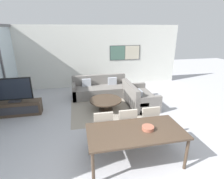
{
  "coord_description": "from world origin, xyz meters",
  "views": [
    {
      "loc": [
        -0.95,
        -1.99,
        2.67
      ],
      "look_at": [
        0.03,
        2.76,
        0.95
      ],
      "focal_mm": 28.0,
      "sensor_mm": 36.0,
      "label": 1
    }
  ],
  "objects_px": {
    "sofa_side": "(138,98)",
    "dining_chair_right": "(148,120)",
    "coffee_table": "(106,102)",
    "dining_table": "(136,133)",
    "television": "(13,90)",
    "tv_console": "(17,108)",
    "sofa_main": "(100,89)",
    "dining_chair_centre": "(126,123)",
    "dining_chair_left": "(103,126)",
    "fruit_bowl": "(148,128)"
  },
  "relations": [
    {
      "from": "tv_console",
      "to": "dining_chair_right",
      "type": "height_order",
      "value": "dining_chair_right"
    },
    {
      "from": "dining_chair_centre",
      "to": "coffee_table",
      "type": "bearing_deg",
      "value": 95.32
    },
    {
      "from": "dining_chair_right",
      "to": "coffee_table",
      "type": "bearing_deg",
      "value": 111.69
    },
    {
      "from": "dining_chair_centre",
      "to": "dining_chair_right",
      "type": "xyz_separation_m",
      "value": [
        0.56,
        0.02,
        0.0
      ]
    },
    {
      "from": "fruit_bowl",
      "to": "sofa_main",
      "type": "bearing_deg",
      "value": 96.14
    },
    {
      "from": "dining_chair_right",
      "to": "dining_chair_centre",
      "type": "bearing_deg",
      "value": -177.55
    },
    {
      "from": "sofa_main",
      "to": "dining_chair_centre",
      "type": "relative_size",
      "value": 2.4
    },
    {
      "from": "television",
      "to": "dining_chair_right",
      "type": "xyz_separation_m",
      "value": [
        3.6,
        -2.08,
        -0.33
      ]
    },
    {
      "from": "tv_console",
      "to": "coffee_table",
      "type": "bearing_deg",
      "value": -4.28
    },
    {
      "from": "fruit_bowl",
      "to": "dining_table",
      "type": "bearing_deg",
      "value": 175.23
    },
    {
      "from": "sofa_main",
      "to": "dining_chair_left",
      "type": "height_order",
      "value": "dining_chair_left"
    },
    {
      "from": "television",
      "to": "dining_chair_right",
      "type": "relative_size",
      "value": 1.18
    },
    {
      "from": "tv_console",
      "to": "dining_chair_left",
      "type": "xyz_separation_m",
      "value": [
        2.47,
        -2.11,
        0.29
      ]
    },
    {
      "from": "television",
      "to": "dining_chair_left",
      "type": "distance_m",
      "value": 3.27
    },
    {
      "from": "sofa_side",
      "to": "dining_chair_right",
      "type": "bearing_deg",
      "value": 166.75
    },
    {
      "from": "sofa_main",
      "to": "dining_chair_right",
      "type": "xyz_separation_m",
      "value": [
        0.74,
        -3.21,
        0.25
      ]
    },
    {
      "from": "coffee_table",
      "to": "fruit_bowl",
      "type": "height_order",
      "value": "fruit_bowl"
    },
    {
      "from": "tv_console",
      "to": "sofa_main",
      "type": "distance_m",
      "value": 3.08
    },
    {
      "from": "tv_console",
      "to": "dining_chair_centre",
      "type": "bearing_deg",
      "value": -34.65
    },
    {
      "from": "television",
      "to": "coffee_table",
      "type": "xyz_separation_m",
      "value": [
        2.86,
        -0.21,
        -0.56
      ]
    },
    {
      "from": "dining_chair_left",
      "to": "sofa_side",
      "type": "bearing_deg",
      "value": 51.62
    },
    {
      "from": "sofa_side",
      "to": "coffee_table",
      "type": "bearing_deg",
      "value": 95.57
    },
    {
      "from": "tv_console",
      "to": "television",
      "type": "distance_m",
      "value": 0.62
    },
    {
      "from": "tv_console",
      "to": "dining_table",
      "type": "height_order",
      "value": "dining_table"
    },
    {
      "from": "dining_chair_right",
      "to": "fruit_bowl",
      "type": "height_order",
      "value": "dining_chair_right"
    },
    {
      "from": "tv_console",
      "to": "sofa_side",
      "type": "xyz_separation_m",
      "value": [
        4.07,
        -0.1,
        0.04
      ]
    },
    {
      "from": "coffee_table",
      "to": "dining_table",
      "type": "xyz_separation_m",
      "value": [
        0.18,
        -2.55,
        0.39
      ]
    },
    {
      "from": "television",
      "to": "sofa_side",
      "type": "height_order",
      "value": "television"
    },
    {
      "from": "television",
      "to": "fruit_bowl",
      "type": "bearing_deg",
      "value": -40.28
    },
    {
      "from": "dining_chair_right",
      "to": "dining_table",
      "type": "bearing_deg",
      "value": -129.46
    },
    {
      "from": "dining_table",
      "to": "television",
      "type": "bearing_deg",
      "value": 137.72
    },
    {
      "from": "tv_console",
      "to": "fruit_bowl",
      "type": "bearing_deg",
      "value": -40.27
    },
    {
      "from": "dining_chair_right",
      "to": "tv_console",
      "type": "bearing_deg",
      "value": 150.05
    },
    {
      "from": "sofa_main",
      "to": "dining_chair_right",
      "type": "relative_size",
      "value": 2.4
    },
    {
      "from": "sofa_main",
      "to": "dining_chair_centre",
      "type": "bearing_deg",
      "value": -86.89
    },
    {
      "from": "sofa_side",
      "to": "dining_chair_centre",
      "type": "height_order",
      "value": "dining_chair_centre"
    },
    {
      "from": "sofa_main",
      "to": "dining_chair_left",
      "type": "xyz_separation_m",
      "value": [
        -0.39,
        -3.25,
        0.25
      ]
    },
    {
      "from": "dining_chair_right",
      "to": "dining_chair_left",
      "type": "bearing_deg",
      "value": -178.21
    },
    {
      "from": "tv_console",
      "to": "television",
      "type": "height_order",
      "value": "television"
    },
    {
      "from": "dining_table",
      "to": "dining_chair_right",
      "type": "bearing_deg",
      "value": 50.54
    },
    {
      "from": "sofa_side",
      "to": "dining_chair_right",
      "type": "xyz_separation_m",
      "value": [
        -0.47,
        -1.98,
        0.25
      ]
    },
    {
      "from": "sofa_side",
      "to": "dining_chair_left",
      "type": "distance_m",
      "value": 2.58
    },
    {
      "from": "dining_chair_left",
      "to": "fruit_bowl",
      "type": "distance_m",
      "value": 1.09
    },
    {
      "from": "television",
      "to": "dining_table",
      "type": "bearing_deg",
      "value": -42.28
    },
    {
      "from": "fruit_bowl",
      "to": "coffee_table",
      "type": "bearing_deg",
      "value": 99.33
    },
    {
      "from": "dining_chair_left",
      "to": "dining_chair_centre",
      "type": "distance_m",
      "value": 0.56
    },
    {
      "from": "television",
      "to": "dining_chair_right",
      "type": "distance_m",
      "value": 4.17
    },
    {
      "from": "television",
      "to": "sofa_main",
      "type": "bearing_deg",
      "value": 21.67
    },
    {
      "from": "television",
      "to": "sofa_main",
      "type": "distance_m",
      "value": 3.13
    },
    {
      "from": "dining_chair_left",
      "to": "dining_chair_centre",
      "type": "xyz_separation_m",
      "value": [
        0.56,
        0.01,
        0.0
      ]
    }
  ]
}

